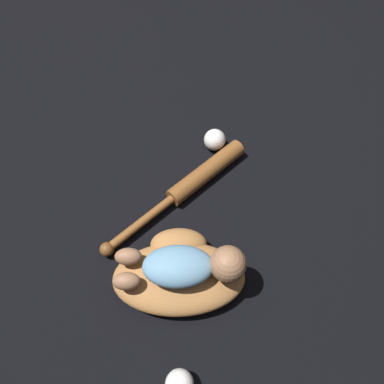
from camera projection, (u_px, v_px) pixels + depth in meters
ground_plane at (173, 265)px, 1.08m from camera, size 6.00×6.00×0.00m
baseball_glove at (179, 272)px, 1.02m from camera, size 0.39×0.29×0.09m
baby_figure at (188, 266)px, 0.94m from camera, size 0.34×0.15×0.09m
baseball_bat at (193, 182)px, 1.20m from camera, size 0.51×0.34×0.06m
baseball at (215, 140)px, 1.29m from camera, size 0.07×0.07×0.07m
baseball_spare at (179, 384)px, 0.88m from camera, size 0.07×0.07×0.07m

